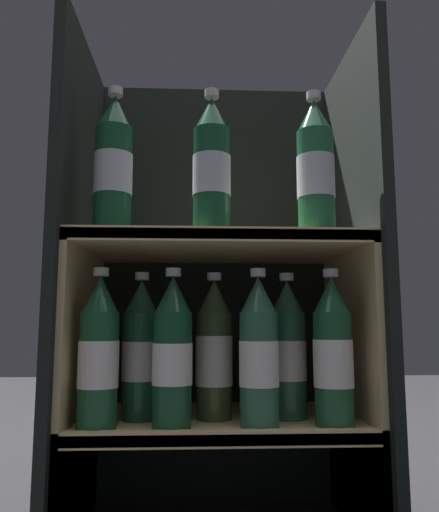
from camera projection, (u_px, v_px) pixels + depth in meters
The scene contains 15 objects.
fridge_back_wall at pixel (215, 285), 1.15m from camera, with size 0.57×0.02×0.94m, color black.
fridge_side_left at pixel (76, 278), 0.96m from camera, with size 0.02×0.37×0.94m, color black.
fridge_side_right at pixel (357, 279), 0.99m from camera, with size 0.02×0.37×0.94m, color black.
shelf_lower at pixel (218, 440), 0.93m from camera, with size 0.53×0.33×0.22m.
shelf_upper at pixel (218, 323), 0.96m from camera, with size 0.53×0.33×0.54m.
bottle_upper_front_0 at pixel (113, 166), 0.88m from camera, with size 0.07×0.07×0.27m.
bottle_upper_front_1 at pixel (212, 168), 0.89m from camera, with size 0.07×0.07×0.27m.
bottle_upper_front_2 at pixel (316, 169), 0.90m from camera, with size 0.07×0.07×0.27m.
bottle_lower_front_0 at pixel (99, 355), 0.84m from camera, with size 0.07×0.07×0.27m.
bottle_lower_front_1 at pixel (172, 354), 0.84m from camera, with size 0.07×0.07×0.27m.
bottle_lower_front_2 at pixel (259, 354), 0.85m from camera, with size 0.07×0.07×0.27m.
bottle_lower_front_3 at pixel (333, 354), 0.86m from camera, with size 0.07×0.07×0.27m.
bottle_lower_back_0 at pixel (141, 352), 0.92m from camera, with size 0.07×0.07×0.27m.
bottle_lower_back_1 at pixel (214, 352), 0.92m from camera, with size 0.07×0.07×0.27m.
bottle_lower_back_2 at pixel (288, 352), 0.93m from camera, with size 0.07×0.07×0.27m.
Camera 1 is at (-0.04, -0.81, 0.38)m, focal length 35.00 mm.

